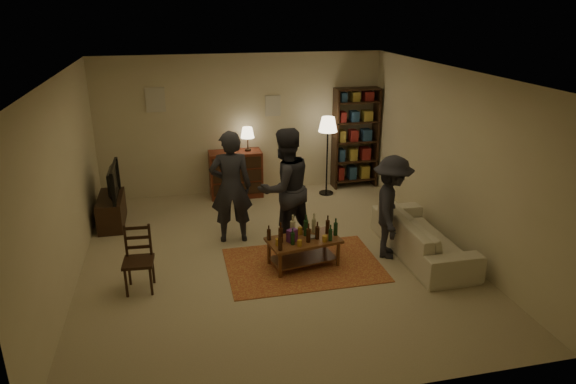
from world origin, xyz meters
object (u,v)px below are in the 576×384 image
object	(u,v)px
coffee_table	(303,241)
dining_chair	(138,257)
person_right	(285,188)
dresser	(236,173)
bookshelf	(355,137)
sofa	(423,236)
person_left	(231,187)
floor_lamp	(328,130)
tv_stand	(111,203)
person_by_sofa	(391,207)

from	to	relation	value
coffee_table	dining_chair	size ratio (longest dim) A/B	1.23
dining_chair	person_right	world-z (taller)	person_right
dresser	bookshelf	size ratio (longest dim) A/B	0.67
sofa	person_left	bearing A→B (deg)	67.33
sofa	floor_lamp	bearing A→B (deg)	12.81
floor_lamp	sofa	distance (m)	3.07
coffee_table	person_right	size ratio (longest dim) A/B	0.59
floor_lamp	dresser	bearing A→B (deg)	170.91
dresser	bookshelf	bearing A→B (deg)	1.57
sofa	person_right	world-z (taller)	person_right
dining_chair	dresser	size ratio (longest dim) A/B	0.65
coffee_table	tv_stand	world-z (taller)	tv_stand
dining_chair	floor_lamp	xyz separation A→B (m)	(3.44, 2.90, 0.84)
tv_stand	bookshelf	xyz separation A→B (m)	(4.69, 0.98, 0.65)
coffee_table	bookshelf	bearing A→B (deg)	58.97
coffee_table	bookshelf	xyz separation A→B (m)	(1.88, 3.12, 0.65)
dresser	person_right	world-z (taller)	person_right
coffee_table	person_right	xyz separation A→B (m)	(-0.10, 0.74, 0.55)
dresser	person_right	xyz separation A→B (m)	(0.46, -2.31, 0.46)
sofa	person_left	size ratio (longest dim) A/B	1.16
coffee_table	dresser	size ratio (longest dim) A/B	0.80
dining_chair	person_left	bearing A→B (deg)	44.88
floor_lamp	person_by_sofa	world-z (taller)	floor_lamp
dining_chair	person_right	xyz separation A→B (m)	(2.15, 0.87, 0.47)
coffee_table	person_by_sofa	size ratio (longest dim) A/B	0.71
person_left	dresser	bearing A→B (deg)	-95.03
dining_chair	person_left	distance (m)	1.87
coffee_table	floor_lamp	xyz separation A→B (m)	(1.19, 2.77, 0.92)
floor_lamp	person_right	xyz separation A→B (m)	(-1.29, -2.03, -0.37)
coffee_table	person_left	distance (m)	1.48
tv_stand	person_by_sofa	size ratio (longest dim) A/B	0.68
tv_stand	person_by_sofa	distance (m)	4.67
tv_stand	dresser	distance (m)	2.43
dining_chair	person_right	size ratio (longest dim) A/B	0.48
dresser	coffee_table	bearing A→B (deg)	-79.57
dresser	person_right	bearing A→B (deg)	-78.76
person_by_sofa	coffee_table	bearing A→B (deg)	114.90
bookshelf	sofa	bearing A→B (deg)	-90.82
person_by_sofa	bookshelf	bearing A→B (deg)	13.67
bookshelf	person_by_sofa	distance (m)	3.15
coffee_table	tv_stand	bearing A→B (deg)	142.77
coffee_table	person_left	size ratio (longest dim) A/B	0.61
tv_stand	dresser	size ratio (longest dim) A/B	0.78
coffee_table	person_by_sofa	xyz separation A→B (m)	(1.33, 0.03, 0.39)
tv_stand	sofa	size ratio (longest dim) A/B	0.51
sofa	person_left	xyz separation A→B (m)	(-2.71, 1.13, 0.59)
coffee_table	dining_chair	bearing A→B (deg)	-176.72
tv_stand	person_by_sofa	bearing A→B (deg)	-26.98
tv_stand	floor_lamp	size ratio (longest dim) A/B	0.68
dresser	bookshelf	distance (m)	2.50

